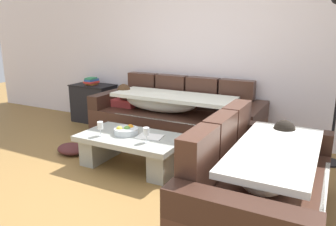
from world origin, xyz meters
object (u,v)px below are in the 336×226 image
Objects in this scene: wine_glass_near_right at (146,132)px; floor_lamp at (336,70)px; coffee_table at (132,147)px; crumpled_garment at (71,149)px; couch_near_window at (261,186)px; open_magazine at (150,137)px; wine_glass_near_left at (100,126)px; fruit_bowl at (126,131)px; couch_along_wall at (174,118)px; side_cabinet at (94,103)px; book_stack_on_cabinet at (91,81)px.

wine_glass_near_right is 2.21m from floor_lamp.
coffee_table is 0.94m from crumpled_garment.
couch_near_window is 1.44m from open_magazine.
couch_near_window is 1.90m from wine_glass_near_left.
open_magazine is 2.20m from floor_lamp.
fruit_bowl is at bearing -151.76° from floor_lamp.
couch_along_wall reaches higher than wine_glass_near_left.
crumpled_garment is at bearing -61.30° from side_cabinet.
fruit_bowl is 2.45m from floor_lamp.
wine_glass_near_left is at bearing -150.39° from floor_lamp.
couch_along_wall is at bearing 49.49° from crumpled_garment.
couch_along_wall is 2.18m from couch_near_window.
wine_glass_near_left is (-0.31, -1.23, 0.17)m from couch_along_wall.
wine_glass_near_left is at bearing -174.73° from wine_glass_near_right.
wine_glass_near_right reaches higher than crumpled_garment.
fruit_bowl is 0.39× the size of side_cabinet.
side_cabinet is at bearing 10.76° from book_stack_on_cabinet.
floor_lamp is at bearing 29.75° from coffee_table.
open_magazine is (0.22, 0.05, 0.15)m from coffee_table.
coffee_table is 7.23× the size of wine_glass_near_right.
couch_along_wall reaches higher than side_cabinet.
book_stack_on_cabinet reaches higher than crumpled_garment.
coffee_table reaches higher than crumpled_garment.
couch_near_window is 0.91× the size of floor_lamp.
floor_lamp is (1.98, 1.13, 0.88)m from coffee_table.
coffee_table is at bearing 28.65° from wine_glass_near_left.
couch_along_wall is at bearing -7.80° from side_cabinet.
book_stack_on_cabinet is (-1.58, 1.26, 0.28)m from fruit_bowl.
couch_along_wall is 8.54× the size of open_magazine.
open_magazine is 0.14× the size of floor_lamp.
fruit_bowl is at bearing 73.84° from couch_near_window.
wine_glass_near_left reaches higher than open_magazine.
couch_along_wall is 1.23× the size of floor_lamp.
book_stack_on_cabinet is 3.68m from floor_lamp.
floor_lamp is at bearing -14.71° from couch_near_window.
crumpled_garment is at bearing 166.77° from wine_glass_near_left.
fruit_bowl is 1.00× the size of open_magazine.
couch_along_wall is 14.40× the size of wine_glass_near_left.
side_cabinet is at bearing 177.53° from floor_lamp.
wine_glass_near_left is 0.58m from open_magazine.
book_stack_on_cabinet is (-1.67, 0.22, 0.37)m from couch_along_wall.
wine_glass_near_left is 1.99m from side_cabinet.
floor_lamp reaches higher than open_magazine.
fruit_bowl is at bearing 40.74° from wine_glass_near_left.
couch_along_wall is 2.13m from floor_lamp.
wine_glass_near_right is 1.28m from crumpled_garment.
wine_glass_near_right is at bearing -77.19° from couch_along_wall.
wine_glass_near_left is 0.59× the size of open_magazine.
couch_near_window is at bearing -29.65° from open_magazine.
couch_along_wall reaches higher than crumpled_garment.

